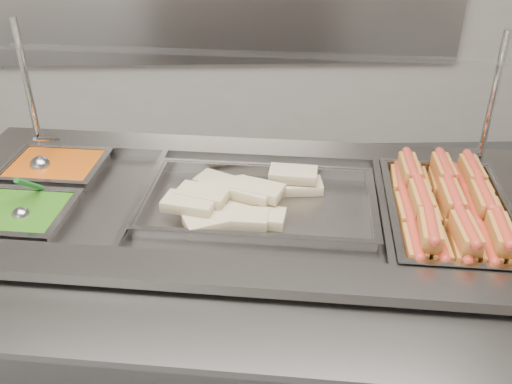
{
  "coord_description": "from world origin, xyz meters",
  "views": [
    {
      "loc": [
        0.13,
        -1.08,
        1.76
      ],
      "look_at": [
        0.17,
        0.35,
        0.9
      ],
      "focal_mm": 40.0,
      "sensor_mm": 36.0,
      "label": 1
    }
  ],
  "objects_px": {
    "sneeze_guard": "(247,58)",
    "steam_counter": "(242,309)",
    "pan_hotdogs": "(448,221)",
    "pan_wraps": "(259,206)",
    "serving_spoon": "(23,210)",
    "ladle": "(41,164)"
  },
  "relations": [
    {
      "from": "sneeze_guard",
      "to": "pan_hotdogs",
      "type": "bearing_deg",
      "value": -26.76
    },
    {
      "from": "sneeze_guard",
      "to": "serving_spoon",
      "type": "distance_m",
      "value": 0.78
    },
    {
      "from": "sneeze_guard",
      "to": "pan_wraps",
      "type": "distance_m",
      "value": 0.44
    },
    {
      "from": "steam_counter",
      "to": "pan_wraps",
      "type": "bearing_deg",
      "value": -7.48
    },
    {
      "from": "pan_hotdogs",
      "to": "serving_spoon",
      "type": "height_order",
      "value": "serving_spoon"
    },
    {
      "from": "steam_counter",
      "to": "sneeze_guard",
      "type": "relative_size",
      "value": 1.18
    },
    {
      "from": "ladle",
      "to": "serving_spoon",
      "type": "height_order",
      "value": "serving_spoon"
    },
    {
      "from": "sneeze_guard",
      "to": "ladle",
      "type": "bearing_deg",
      "value": 179.84
    },
    {
      "from": "serving_spoon",
      "to": "ladle",
      "type": "bearing_deg",
      "value": 96.53
    },
    {
      "from": "pan_hotdogs",
      "to": "sneeze_guard",
      "type": "bearing_deg",
      "value": 153.24
    },
    {
      "from": "pan_hotdogs",
      "to": "pan_wraps",
      "type": "height_order",
      "value": "same"
    },
    {
      "from": "pan_wraps",
      "to": "ladle",
      "type": "relative_size",
      "value": 3.67
    },
    {
      "from": "steam_counter",
      "to": "pan_hotdogs",
      "type": "xyz_separation_m",
      "value": [
        0.6,
        -0.08,
        0.4
      ]
    },
    {
      "from": "pan_wraps",
      "to": "pan_hotdogs",
      "type": "bearing_deg",
      "value": -7.48
    },
    {
      "from": "pan_wraps",
      "to": "serving_spoon",
      "type": "height_order",
      "value": "serving_spoon"
    },
    {
      "from": "sneeze_guard",
      "to": "pan_hotdogs",
      "type": "height_order",
      "value": "sneeze_guard"
    },
    {
      "from": "ladle",
      "to": "serving_spoon",
      "type": "distance_m",
      "value": 0.28
    },
    {
      "from": "sneeze_guard",
      "to": "pan_hotdogs",
      "type": "distance_m",
      "value": 0.76
    },
    {
      "from": "sneeze_guard",
      "to": "serving_spoon",
      "type": "height_order",
      "value": "sneeze_guard"
    },
    {
      "from": "sneeze_guard",
      "to": "ladle",
      "type": "distance_m",
      "value": 0.76
    },
    {
      "from": "pan_hotdogs",
      "to": "serving_spoon",
      "type": "bearing_deg",
      "value": 179.41
    },
    {
      "from": "sneeze_guard",
      "to": "steam_counter",
      "type": "bearing_deg",
      "value": -97.48
    }
  ]
}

